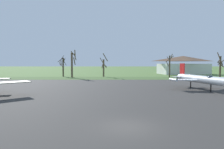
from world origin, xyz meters
The scene contains 11 objects.
ground_plane centered at (0.00, 0.00, 0.00)m, with size 600.00×600.00×0.00m, color #4C6B33.
asphalt_apron centered at (0.00, 15.35, 0.03)m, with size 99.12×51.18×0.05m, color #383533.
grass_verge_strip centered at (0.00, 46.95, 0.03)m, with size 159.12×12.00×0.06m, color #3E582A.
jet_fighter_front_left centered at (14.50, 19.44, 1.97)m, with size 9.87×14.25×4.72m.
bare_tree_far_left centered at (-18.83, 55.63, 3.85)m, with size 2.86×2.81×7.73m.
bare_tree_left_of_center centered at (-18.85, 54.94, 3.43)m, with size 1.93×2.13×6.44m.
bare_tree_center centered at (-14.32, 50.12, 4.74)m, with size 1.69×2.62×9.17m.
bare_tree_right_of_center centered at (-4.07, 53.72, 3.68)m, with size 2.91×2.29×8.28m.
bare_tree_far_right centered at (18.26, 50.90, 4.13)m, with size 2.82×2.82×7.90m.
bare_tree_backdrop_extra centered at (35.76, 51.64, 4.13)m, with size 3.07×3.10×8.55m.
visitor_building centered at (30.81, 72.52, 3.95)m, with size 22.83×14.53×8.08m.
Camera 1 is at (-1.15, -13.76, 4.69)m, focal length 30.78 mm.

